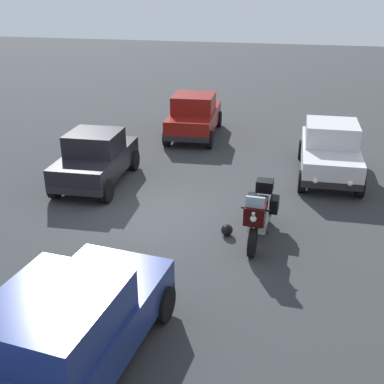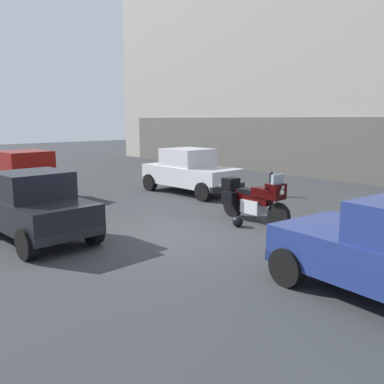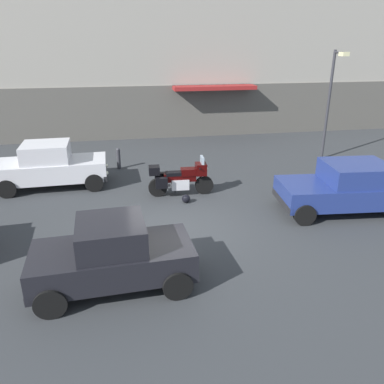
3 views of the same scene
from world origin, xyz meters
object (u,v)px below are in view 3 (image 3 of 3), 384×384
helmet (186,199)px  car_sedan_far (353,187)px  streetlamp_curbside (331,95)px  motorcycle (180,178)px  car_compact_side (113,255)px  bollard_curbside (118,158)px  car_wagon_end (51,166)px

helmet → car_sedan_far: size_ratio=0.06×
car_sedan_far → streetlamp_curbside: size_ratio=1.00×
motorcycle → streetlamp_curbside: size_ratio=0.48×
car_compact_side → bollard_curbside: (0.13, 8.39, -0.29)m
car_wagon_end → bollard_curbside: (2.38, 1.73, -0.33)m
helmet → car_sedan_far: car_sedan_far is taller
helmet → streetlamp_curbside: (6.94, 3.81, 2.71)m
motorcycle → car_wagon_end: car_wagon_end is taller
car_wagon_end → bollard_curbside: size_ratio=4.37×
streetlamp_curbside → bollard_curbside: size_ratio=5.21×
helmet → streetlamp_curbside: bearing=28.8°
car_compact_side → car_wagon_end: car_wagon_end is taller
bollard_curbside → car_wagon_end: bearing=-144.0°
helmet → car_wagon_end: (-4.55, 2.36, 0.67)m
helmet → streetlamp_curbside: size_ratio=0.06×
car_wagon_end → motorcycle: bearing=-22.1°
motorcycle → bollard_curbside: (-2.08, 3.38, -0.15)m
motorcycle → car_compact_side: size_ratio=0.64×
motorcycle → car_compact_side: car_compact_side is taller
car_sedan_far → car_wagon_end: bearing=162.7°
helmet → bollard_curbside: (-2.17, 4.09, 0.33)m
car_sedan_far → bollard_curbside: bearing=146.8°
helmet → car_compact_side: 4.91m
helmet → streetlamp_curbside: streetlamp_curbside is taller
bollard_curbside → car_sedan_far: bearing=-38.2°
bollard_curbside → car_compact_side: bearing=-90.9°
motorcycle → car_wagon_end: 4.76m
car_compact_side → streetlamp_curbside: 12.47m
motorcycle → streetlamp_curbside: 8.01m
car_sedan_far → streetlamp_curbside: (1.93, 5.36, 2.07)m
helmet → motorcycle: bearing=97.7°
car_sedan_far → car_wagon_end: size_ratio=1.19×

